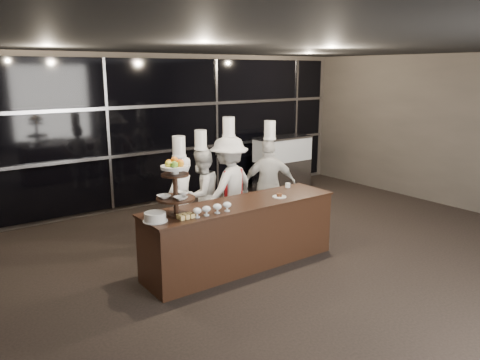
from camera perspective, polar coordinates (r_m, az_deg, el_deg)
room at (r=5.65m, az=14.61°, el=0.75°), size 10.00×10.00×10.00m
window_wall at (r=9.51m, az=-9.04°, el=5.99°), size 8.60×0.10×2.80m
buffet_counter at (r=6.53m, az=0.14°, el=-6.59°), size 2.84×0.74×0.92m
display_stand at (r=5.76m, az=-7.90°, el=-0.34°), size 0.48×0.48×0.74m
compotes at (r=5.86m, az=-3.42°, el=-3.43°), size 0.56×0.11×0.12m
layer_cake at (r=5.68m, az=-10.32°, el=-4.46°), size 0.30×0.30×0.11m
pastry_squares at (r=5.75m, az=-6.64°, el=-4.40°), size 0.20×0.13×0.05m
small_plate at (r=6.67m, az=4.82°, el=-1.97°), size 0.20×0.20×0.05m
chef_cup at (r=7.22m, az=5.84°, el=-0.64°), size 0.08×0.08×0.07m
display_case at (r=10.55m, az=5.17°, el=2.31°), size 1.30×0.57×1.24m
chef_a at (r=7.07m, az=-7.26°, el=-2.61°), size 0.63×0.54×1.75m
chef_b at (r=7.49m, az=-4.69°, el=-1.68°), size 0.85×0.74×1.78m
chef_c at (r=7.53m, az=-1.34°, el=-0.84°), size 1.22×0.93×1.97m
chef_d at (r=7.89m, az=3.55°, el=-0.51°), size 1.00×0.77×1.88m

